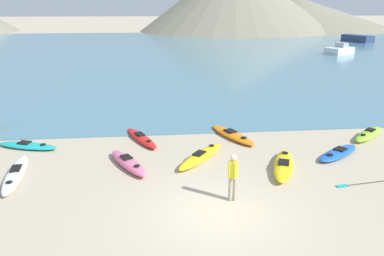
{
  "coord_description": "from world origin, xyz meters",
  "views": [
    {
      "loc": [
        -1.8,
        -10.03,
        6.14
      ],
      "look_at": [
        -0.06,
        6.89,
        0.5
      ],
      "focal_mm": 35.0,
      "sensor_mm": 36.0,
      "label": 1
    }
  ],
  "objects_px": {
    "kayak_on_sand_8": "(284,165)",
    "loose_paddle": "(371,183)",
    "kayak_on_sand_0": "(201,156)",
    "moored_boat_1": "(340,50)",
    "kayak_on_sand_4": "(369,134)",
    "kayak_on_sand_6": "(141,138)",
    "kayak_on_sand_5": "(232,135)",
    "kayak_on_sand_1": "(128,163)",
    "kayak_on_sand_7": "(15,174)",
    "kayak_on_sand_2": "(28,146)",
    "person_near_foreground": "(233,175)",
    "moored_boat_0": "(357,38)",
    "kayak_on_sand_3": "(338,153)"
  },
  "relations": [
    {
      "from": "kayak_on_sand_3",
      "to": "kayak_on_sand_6",
      "type": "xyz_separation_m",
      "value": [
        -8.4,
        2.73,
        0.01
      ]
    },
    {
      "from": "kayak_on_sand_1",
      "to": "kayak_on_sand_2",
      "type": "relative_size",
      "value": 1.0
    },
    {
      "from": "kayak_on_sand_1",
      "to": "kayak_on_sand_8",
      "type": "relative_size",
      "value": 0.91
    },
    {
      "from": "kayak_on_sand_1",
      "to": "loose_paddle",
      "type": "xyz_separation_m",
      "value": [
        8.81,
        -2.32,
        -0.16
      ]
    },
    {
      "from": "moored_boat_0",
      "to": "moored_boat_1",
      "type": "relative_size",
      "value": 1.35
    },
    {
      "from": "kayak_on_sand_4",
      "to": "kayak_on_sand_6",
      "type": "height_order",
      "value": "kayak_on_sand_4"
    },
    {
      "from": "kayak_on_sand_1",
      "to": "loose_paddle",
      "type": "relative_size",
      "value": 1.06
    },
    {
      "from": "kayak_on_sand_5",
      "to": "kayak_on_sand_7",
      "type": "xyz_separation_m",
      "value": [
        -8.94,
        -3.47,
        -0.01
      ]
    },
    {
      "from": "kayak_on_sand_2",
      "to": "kayak_on_sand_6",
      "type": "relative_size",
      "value": 0.93
    },
    {
      "from": "kayak_on_sand_0",
      "to": "moored_boat_0",
      "type": "relative_size",
      "value": 0.53
    },
    {
      "from": "kayak_on_sand_0",
      "to": "moored_boat_1",
      "type": "xyz_separation_m",
      "value": [
        22.07,
        32.44,
        0.38
      ]
    },
    {
      "from": "kayak_on_sand_8",
      "to": "loose_paddle",
      "type": "bearing_deg",
      "value": -28.12
    },
    {
      "from": "moored_boat_1",
      "to": "kayak_on_sand_4",
      "type": "bearing_deg",
      "value": -114.08
    },
    {
      "from": "kayak_on_sand_5",
      "to": "kayak_on_sand_7",
      "type": "distance_m",
      "value": 9.59
    },
    {
      "from": "kayak_on_sand_0",
      "to": "kayak_on_sand_4",
      "type": "distance_m",
      "value": 8.63
    },
    {
      "from": "kayak_on_sand_7",
      "to": "kayak_on_sand_8",
      "type": "height_order",
      "value": "kayak_on_sand_8"
    },
    {
      "from": "person_near_foreground",
      "to": "loose_paddle",
      "type": "height_order",
      "value": "person_near_foreground"
    },
    {
      "from": "kayak_on_sand_6",
      "to": "person_near_foreground",
      "type": "bearing_deg",
      "value": -62.64
    },
    {
      "from": "kayak_on_sand_2",
      "to": "loose_paddle",
      "type": "xyz_separation_m",
      "value": [
        13.41,
        -4.81,
        -0.11
      ]
    },
    {
      "from": "kayak_on_sand_7",
      "to": "kayak_on_sand_3",
      "type": "bearing_deg",
      "value": 3.29
    },
    {
      "from": "loose_paddle",
      "to": "kayak_on_sand_2",
      "type": "bearing_deg",
      "value": 160.26
    },
    {
      "from": "kayak_on_sand_3",
      "to": "moored_boat_0",
      "type": "distance_m",
      "value": 54.68
    },
    {
      "from": "kayak_on_sand_5",
      "to": "kayak_on_sand_1",
      "type": "bearing_deg",
      "value": -148.22
    },
    {
      "from": "kayak_on_sand_5",
      "to": "kayak_on_sand_2",
      "type": "bearing_deg",
      "value": -177.07
    },
    {
      "from": "kayak_on_sand_2",
      "to": "loose_paddle",
      "type": "relative_size",
      "value": 1.06
    },
    {
      "from": "kayak_on_sand_2",
      "to": "kayak_on_sand_7",
      "type": "relative_size",
      "value": 0.81
    },
    {
      "from": "kayak_on_sand_0",
      "to": "kayak_on_sand_7",
      "type": "bearing_deg",
      "value": -172.62
    },
    {
      "from": "kayak_on_sand_2",
      "to": "person_near_foreground",
      "type": "bearing_deg",
      "value": -34.21
    },
    {
      "from": "moored_boat_1",
      "to": "person_near_foreground",
      "type": "bearing_deg",
      "value": -120.89
    },
    {
      "from": "kayak_on_sand_4",
      "to": "moored_boat_1",
      "type": "relative_size",
      "value": 0.62
    },
    {
      "from": "kayak_on_sand_7",
      "to": "kayak_on_sand_0",
      "type": "bearing_deg",
      "value": 7.38
    },
    {
      "from": "kayak_on_sand_7",
      "to": "moored_boat_1",
      "type": "height_order",
      "value": "moored_boat_1"
    },
    {
      "from": "kayak_on_sand_0",
      "to": "kayak_on_sand_5",
      "type": "distance_m",
      "value": 3.15
    },
    {
      "from": "kayak_on_sand_2",
      "to": "kayak_on_sand_7",
      "type": "bearing_deg",
      "value": -81.12
    },
    {
      "from": "kayak_on_sand_0",
      "to": "kayak_on_sand_1",
      "type": "distance_m",
      "value": 2.99
    },
    {
      "from": "kayak_on_sand_4",
      "to": "kayak_on_sand_7",
      "type": "relative_size",
      "value": 0.72
    },
    {
      "from": "kayak_on_sand_1",
      "to": "kayak_on_sand_3",
      "type": "relative_size",
      "value": 1.1
    },
    {
      "from": "kayak_on_sand_7",
      "to": "person_near_foreground",
      "type": "xyz_separation_m",
      "value": [
        7.69,
        -2.55,
        0.81
      ]
    },
    {
      "from": "kayak_on_sand_1",
      "to": "loose_paddle",
      "type": "height_order",
      "value": "kayak_on_sand_1"
    },
    {
      "from": "kayak_on_sand_0",
      "to": "moored_boat_1",
      "type": "bearing_deg",
      "value": 55.77
    },
    {
      "from": "kayak_on_sand_8",
      "to": "kayak_on_sand_4",
      "type": "bearing_deg",
      "value": 30.65
    },
    {
      "from": "person_near_foreground",
      "to": "loose_paddle",
      "type": "relative_size",
      "value": 0.59
    },
    {
      "from": "kayak_on_sand_5",
      "to": "kayak_on_sand_0",
      "type": "bearing_deg",
      "value": -125.72
    },
    {
      "from": "moored_boat_0",
      "to": "loose_paddle",
      "type": "xyz_separation_m",
      "value": [
        -26.84,
        -50.21,
        -0.61
      ]
    },
    {
      "from": "kayak_on_sand_1",
      "to": "kayak_on_sand_7",
      "type": "relative_size",
      "value": 0.81
    },
    {
      "from": "moored_boat_0",
      "to": "moored_boat_1",
      "type": "distance_m",
      "value": 18.41
    },
    {
      "from": "person_near_foreground",
      "to": "kayak_on_sand_5",
      "type": "bearing_deg",
      "value": 78.3
    },
    {
      "from": "kayak_on_sand_1",
      "to": "kayak_on_sand_5",
      "type": "relative_size",
      "value": 0.88
    },
    {
      "from": "kayak_on_sand_2",
      "to": "kayak_on_sand_1",
      "type": "bearing_deg",
      "value": -28.42
    },
    {
      "from": "kayak_on_sand_4",
      "to": "kayak_on_sand_7",
      "type": "bearing_deg",
      "value": -169.72
    }
  ]
}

